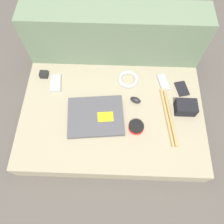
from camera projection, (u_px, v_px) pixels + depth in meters
The scene contains 13 objects.
ground_plane at pixel (112, 122), 1.43m from camera, with size 8.00×8.00×0.00m, color #4C4742.
couch_seat at pixel (112, 118), 1.37m from camera, with size 1.10×0.72×0.13m.
couch_backrest at pixel (115, 42), 1.41m from camera, with size 1.10×0.20×0.48m.
laptop at pixel (96, 116), 1.28m from camera, with size 0.35×0.29×0.03m.
computer_mouse at pixel (136, 100), 1.32m from camera, with size 0.07×0.06×0.04m.
speaker_puck at pixel (136, 127), 1.25m from camera, with size 0.09×0.09×0.03m.
phone_silver at pixel (56, 83), 1.39m from camera, with size 0.08×0.14×0.01m.
phone_black at pixel (182, 89), 1.38m from camera, with size 0.09×0.12×0.01m.
phone_small at pixel (163, 82), 1.40m from camera, with size 0.08×0.13×0.01m.
camera_pouch at pixel (186, 107), 1.28m from camera, with size 0.12×0.09×0.07m.
charger_brick at pixel (44, 74), 1.41m from camera, with size 0.05×0.04×0.04m.
cable_coil at pixel (128, 79), 1.40m from camera, with size 0.13×0.13×0.02m.
drumstick_pair at pixel (168, 116), 1.29m from camera, with size 0.08×0.37×0.02m.
Camera 1 is at (0.02, -0.56, 1.31)m, focal length 35.00 mm.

